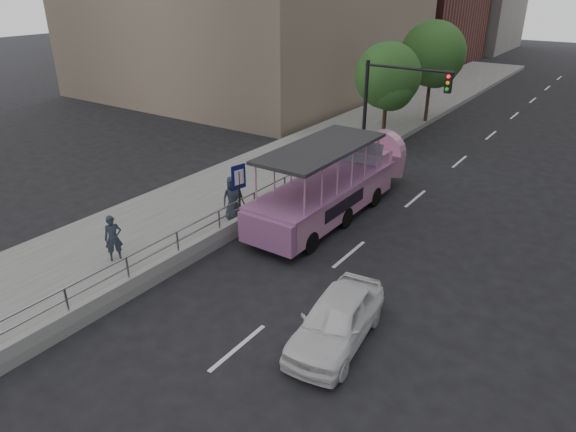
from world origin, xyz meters
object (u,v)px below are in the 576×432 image
at_px(car, 336,320).
at_px(street_tree_far, 434,57).
at_px(pedestrian_near, 113,238).
at_px(pedestrian_far, 233,198).
at_px(traffic_signal, 389,100).
at_px(street_tree_near, 389,79).
at_px(parking_sign, 239,192).
at_px(duck_boat, 337,185).

xyz_separation_m(car, street_tree_far, (-6.04, 22.25, 3.64)).
xyz_separation_m(pedestrian_near, pedestrian_far, (1.16, 4.58, 0.09)).
distance_m(car, traffic_signal, 13.93).
relative_size(pedestrian_far, street_tree_near, 0.30).
distance_m(pedestrian_far, parking_sign, 1.03).
xyz_separation_m(pedestrian_far, traffic_signal, (2.01, 9.03, 2.34)).
bearing_deg(pedestrian_near, traffic_signal, 20.06).
relative_size(duck_boat, street_tree_near, 1.62).
height_order(parking_sign, street_tree_far, street_tree_far).
bearing_deg(street_tree_near, street_tree_far, 88.09).
xyz_separation_m(car, parking_sign, (-5.93, 3.32, 1.06)).
bearing_deg(car, traffic_signal, 102.87).
height_order(duck_boat, pedestrian_far, duck_boat).
bearing_deg(pedestrian_near, street_tree_far, 28.78).
xyz_separation_m(street_tree_near, street_tree_far, (0.20, 6.00, 0.49)).
distance_m(duck_boat, street_tree_near, 9.67).
relative_size(car, street_tree_near, 0.69).
relative_size(street_tree_near, street_tree_far, 0.89).
relative_size(car, traffic_signal, 0.75).
bearing_deg(street_tree_far, car, -74.81).
distance_m(duck_boat, traffic_signal, 6.11).
xyz_separation_m(traffic_signal, street_tree_near, (-1.60, 3.43, 0.32)).
bearing_deg(duck_boat, car, -60.23).
relative_size(duck_boat, car, 2.37).
bearing_deg(street_tree_far, duck_boat, -82.74).
bearing_deg(traffic_signal, street_tree_far, 98.43).
relative_size(duck_boat, pedestrian_near, 6.01).
height_order(car, street_tree_near, street_tree_near).
bearing_deg(pedestrian_near, duck_boat, 8.38).
distance_m(parking_sign, traffic_signal, 9.75).
distance_m(parking_sign, street_tree_far, 19.10).
xyz_separation_m(duck_boat, car, (4.12, -7.21, -0.47)).
bearing_deg(duck_boat, pedestrian_near, -114.80).
xyz_separation_m(parking_sign, street_tree_near, (-0.30, 12.93, 2.09)).
height_order(pedestrian_near, street_tree_far, street_tree_far).
height_order(pedestrian_near, street_tree_near, street_tree_near).
distance_m(pedestrian_near, traffic_signal, 14.18).
height_order(pedestrian_far, traffic_signal, traffic_signal).
bearing_deg(street_tree_near, parking_sign, -88.65).
distance_m(pedestrian_far, traffic_signal, 9.54).
bearing_deg(street_tree_near, traffic_signal, -65.02).
relative_size(pedestrian_far, street_tree_far, 0.27).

